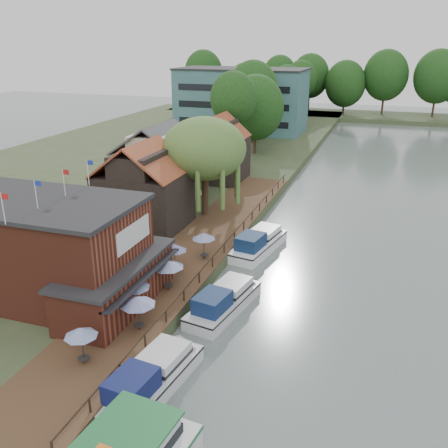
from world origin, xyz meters
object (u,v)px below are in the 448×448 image
(cottage_c, at_px, (218,148))
(umbrella_4, at_px, (175,258))
(cottage_b, at_px, (160,161))
(umbrella_5, at_px, (204,246))
(umbrella_0, at_px, (82,346))
(willow, at_px, (205,168))
(swan, at_px, (111,444))
(umbrella_3, at_px, (168,275))
(cottage_a, at_px, (144,185))
(hotel_block, at_px, (241,100))
(cruiser_2, at_px, (258,240))
(umbrella_2, at_px, (134,296))
(umbrella_1, at_px, (138,313))
(pub, at_px, (58,250))
(cruiser_0, at_px, (150,375))
(cruiser_1, at_px, (224,298))

(cottage_c, bearing_deg, umbrella_4, -77.52)
(cottage_b, height_order, umbrella_5, cottage_b)
(umbrella_0, height_order, umbrella_4, same)
(willow, relative_size, swan, 23.69)
(umbrella_3, bearing_deg, cottage_a, 124.02)
(cottage_b, distance_m, swan, 38.78)
(hotel_block, height_order, cottage_b, hotel_block)
(cottage_a, distance_m, umbrella_3, 14.50)
(cruiser_2, bearing_deg, umbrella_5, -111.66)
(cottage_a, xyz_separation_m, umbrella_2, (7.07, -15.44, -2.96))
(cottage_b, distance_m, umbrella_0, 33.33)
(umbrella_1, bearing_deg, cottage_c, 101.57)
(pub, relative_size, cottage_a, 2.33)
(cruiser_0, bearing_deg, cottage_b, 121.43)
(pub, distance_m, swan, 15.46)
(umbrella_0, relative_size, umbrella_3, 0.98)
(umbrella_3, height_order, umbrella_4, same)
(hotel_block, xyz_separation_m, cruiser_2, (18.80, -56.28, -6.04))
(umbrella_3, relative_size, cruiser_1, 0.27)
(umbrella_3, bearing_deg, cruiser_2, 71.40)
(cottage_b, bearing_deg, hotel_block, 94.97)
(cottage_b, height_order, willow, willow)
(cottage_a, xyz_separation_m, cruiser_2, (11.80, -0.28, -4.14))
(umbrella_1, distance_m, cruiser_0, 4.96)
(cottage_a, xyz_separation_m, cottage_c, (1.00, 19.00, 0.00))
(cottage_b, bearing_deg, umbrella_5, -53.89)
(cottage_b, height_order, umbrella_1, cottage_b)
(cottage_b, distance_m, cottage_c, 9.85)
(hotel_block, relative_size, cruiser_0, 2.76)
(swan, bearing_deg, hotel_block, 102.56)
(hotel_block, bearing_deg, umbrella_4, -77.68)
(cottage_b, distance_m, cruiser_2, 18.49)
(cottage_a, relative_size, cottage_b, 0.90)
(willow, distance_m, umbrella_5, 12.09)
(hotel_block, height_order, umbrella_4, hotel_block)
(umbrella_4, height_order, swan, umbrella_4)
(pub, height_order, cruiser_0, pub)
(hotel_block, distance_m, cruiser_1, 70.59)
(pub, distance_m, umbrella_4, 9.06)
(hotel_block, height_order, cruiser_1, hotel_block)
(cottage_b, relative_size, umbrella_4, 4.04)
(umbrella_4, relative_size, swan, 5.40)
(cruiser_2, bearing_deg, hotel_block, 118.28)
(cruiser_2, bearing_deg, umbrella_0, -92.63)
(cottage_a, relative_size, umbrella_3, 3.56)
(umbrella_3, height_order, cruiser_0, umbrella_3)
(umbrella_4, xyz_separation_m, cruiser_1, (5.10, -2.86, -1.22))
(cruiser_2, bearing_deg, umbrella_3, -98.80)
(cottage_a, relative_size, umbrella_2, 3.62)
(umbrella_2, relative_size, umbrella_3, 0.98)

